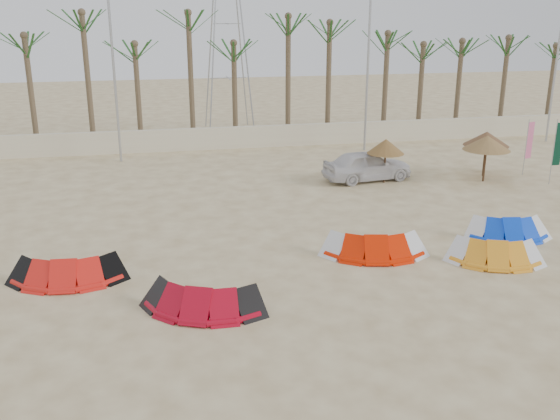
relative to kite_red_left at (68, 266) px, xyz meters
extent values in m
plane|color=beige|center=(7.08, -4.53, -0.42)|extent=(120.00, 120.00, 0.00)
cube|color=beige|center=(7.08, 17.47, 0.23)|extent=(60.00, 0.30, 1.30)
cylinder|color=brown|center=(3.08, 18.97, 2.83)|extent=(0.32, 0.32, 6.50)
ellipsoid|color=#194719|center=(3.08, 18.97, 6.08)|extent=(4.00, 4.00, 2.40)
cylinder|color=brown|center=(13.08, 18.97, 2.83)|extent=(0.32, 0.32, 6.50)
ellipsoid|color=#194719|center=(13.08, 18.97, 6.08)|extent=(4.00, 4.00, 2.40)
cylinder|color=brown|center=(23.08, 18.97, 2.83)|extent=(0.32, 0.32, 6.50)
ellipsoid|color=#194719|center=(23.08, 18.97, 6.08)|extent=(4.00, 4.00, 2.40)
cylinder|color=#A5A8AD|center=(1.08, 15.47, 5.08)|extent=(0.14, 0.14, 11.00)
cylinder|color=#A5A8AD|center=(15.08, 15.47, 5.08)|extent=(0.14, 0.14, 11.00)
cylinder|color=#A5A8AD|center=(27.08, 15.47, 5.08)|extent=(0.14, 0.14, 11.00)
cylinder|color=red|center=(0.00, -0.31, -0.32)|extent=(3.21, 0.48, 0.20)
cube|color=black|center=(-1.44, -0.21, -0.17)|extent=(0.70, 1.15, 0.40)
cube|color=black|center=(1.44, -0.21, -0.17)|extent=(0.70, 1.15, 0.40)
cylinder|color=#A40619|center=(3.91, -3.13, -0.32)|extent=(3.03, 1.42, 0.20)
cube|color=black|center=(2.47, -3.03, -0.17)|extent=(0.98, 1.25, 0.40)
cube|color=black|center=(5.35, -3.03, -0.17)|extent=(0.98, 1.25, 0.40)
cylinder|color=red|center=(10.00, -0.24, -0.32)|extent=(3.20, 0.87, 0.20)
cube|color=silver|center=(8.54, -0.14, -0.17)|extent=(0.82, 1.20, 0.40)
cube|color=silver|center=(11.45, -0.14, -0.17)|extent=(0.82, 1.20, 0.40)
cylinder|color=orange|center=(13.69, -1.67, -0.32)|extent=(2.65, 1.16, 0.20)
cube|color=silver|center=(12.45, -1.57, -0.17)|extent=(0.95, 1.24, 0.40)
cube|color=silver|center=(14.93, -1.57, -0.17)|extent=(0.95, 1.24, 0.40)
cylinder|color=blue|center=(15.38, 0.33, -0.32)|extent=(2.68, 0.73, 0.20)
cube|color=white|center=(14.17, 0.43, -0.17)|extent=(0.81, 1.20, 0.40)
cube|color=white|center=(16.60, 0.43, -0.17)|extent=(0.81, 1.20, 0.40)
cylinder|color=#4C331E|center=(13.67, 8.50, 0.60)|extent=(0.10, 0.10, 2.04)
cone|color=brown|center=(13.67, 8.50, 1.37)|extent=(1.79, 1.79, 0.70)
cylinder|color=#4C331E|center=(18.48, 7.73, 0.66)|extent=(0.10, 0.10, 2.15)
cone|color=olive|center=(18.48, 7.73, 1.48)|extent=(2.27, 2.27, 0.70)
cylinder|color=#4C331E|center=(18.96, 8.63, 0.66)|extent=(0.10, 0.10, 2.16)
cone|color=brown|center=(18.96, 8.63, 1.49)|extent=(2.23, 2.23, 0.70)
cylinder|color=#A5A8AD|center=(21.03, 8.41, 0.99)|extent=(0.04, 0.04, 2.83)
cube|color=#DA5F8E|center=(21.25, 8.41, 1.33)|extent=(0.41, 0.14, 1.84)
cylinder|color=#A5A8AD|center=(21.29, 6.59, 1.15)|extent=(0.04, 0.04, 3.14)
cube|color=#072F1F|center=(21.51, 6.59, 1.53)|extent=(0.42, 0.03, 2.04)
imported|color=silver|center=(12.99, 9.07, 0.32)|extent=(4.51, 2.28, 1.47)
camera|label=1|loc=(2.85, -18.91, 7.74)|focal=40.00mm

